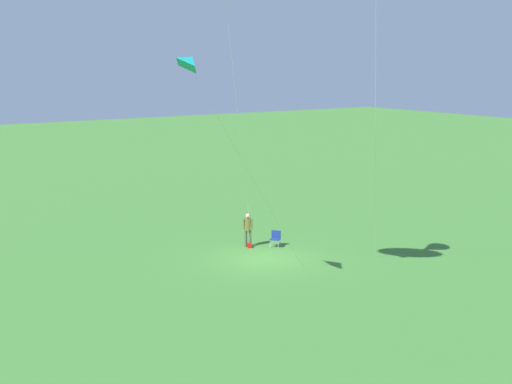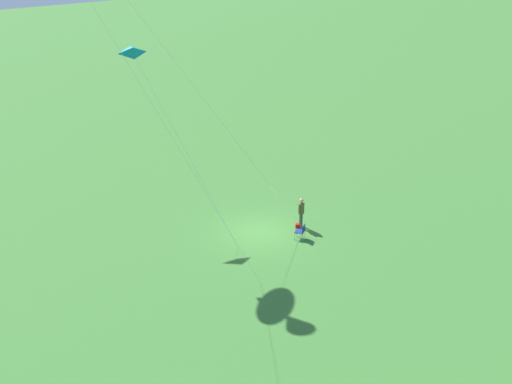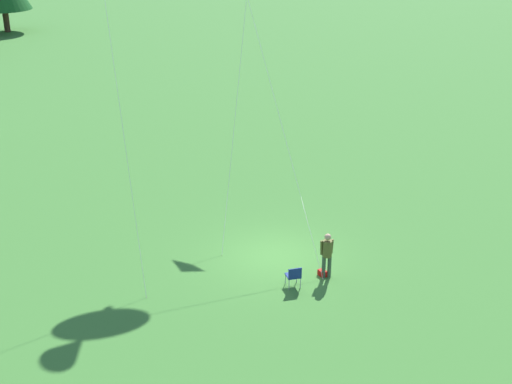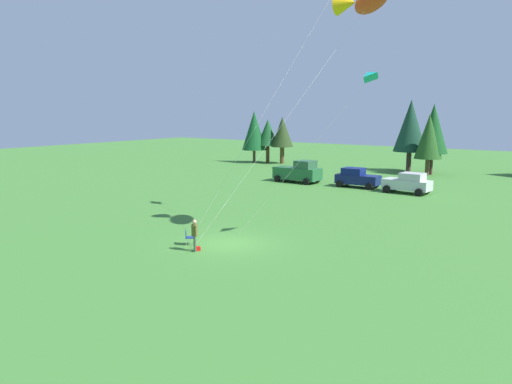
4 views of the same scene
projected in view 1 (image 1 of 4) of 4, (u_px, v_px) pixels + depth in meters
name	position (u px, v px, depth m)	size (l,w,h in m)	color
ground_plane	(264.00, 259.00, 34.22)	(160.00, 160.00, 0.00)	#3B742E
person_kite_flyer	(248.00, 227.00, 36.25)	(0.49, 0.50, 1.74)	#3A5039
folding_chair	(276.00, 237.00, 36.38)	(0.68, 0.68, 0.82)	navy
backpack_on_grass	(249.00, 245.00, 36.29)	(0.32, 0.22, 0.22)	red
kite_delta_teal	(193.00, 63.00, 25.66)	(7.43, 3.10, 9.70)	#0F918D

